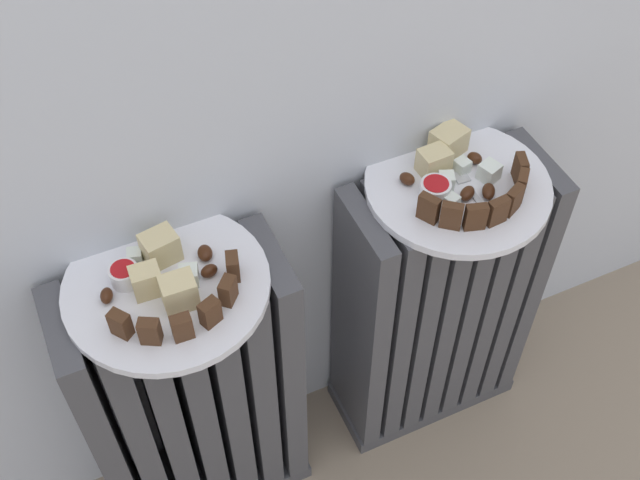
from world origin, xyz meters
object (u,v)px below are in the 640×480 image
(radiator_left, at_px, (194,400))
(plate_left, at_px, (167,286))
(plate_right, at_px, (458,186))
(fork, at_px, (472,193))
(radiator_right, at_px, (435,307))
(jam_bowl_left, at_px, (124,274))
(jam_bowl_right, at_px, (435,189))

(radiator_left, xyz_separation_m, plate_left, (0.00, -0.00, 0.29))
(plate_right, distance_m, fork, 0.03)
(radiator_right, height_order, fork, fork)
(plate_left, xyz_separation_m, jam_bowl_left, (-0.04, 0.02, 0.02))
(plate_right, relative_size, fork, 2.49)
(jam_bowl_left, bearing_deg, radiator_left, -28.21)
(fork, bearing_deg, jam_bowl_right, 161.61)
(plate_right, height_order, jam_bowl_right, jam_bowl_right)
(plate_right, bearing_deg, jam_bowl_left, 177.10)
(radiator_right, distance_m, plate_right, 0.29)
(radiator_right, relative_size, plate_right, 2.13)
(radiator_left, bearing_deg, plate_left, -90.00)
(radiator_left, xyz_separation_m, jam_bowl_right, (0.38, -0.01, 0.31))
(radiator_right, bearing_deg, radiator_left, 180.00)
(plate_right, xyz_separation_m, jam_bowl_left, (-0.47, 0.02, 0.02))
(radiator_left, xyz_separation_m, fork, (0.43, -0.03, 0.30))
(radiator_left, bearing_deg, plate_right, -0.00)
(radiator_left, bearing_deg, fork, -3.46)
(radiator_left, relative_size, radiator_right, 1.00)
(jam_bowl_right, bearing_deg, plate_left, 178.61)
(radiator_left, distance_m, jam_bowl_left, 0.31)
(radiator_right, height_order, jam_bowl_left, jam_bowl_left)
(plate_left, height_order, fork, fork)
(plate_left, xyz_separation_m, fork, (0.43, -0.03, 0.01))
(radiator_right, relative_size, fork, 5.31)
(radiator_left, distance_m, plate_right, 0.52)
(radiator_left, height_order, plate_right, plate_right)
(jam_bowl_left, bearing_deg, fork, -5.98)
(radiator_right, bearing_deg, jam_bowl_left, 177.10)
(plate_left, distance_m, jam_bowl_right, 0.38)
(radiator_right, xyz_separation_m, plate_left, (-0.43, 0.00, 0.29))
(radiator_right, bearing_deg, plate_left, 180.00)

